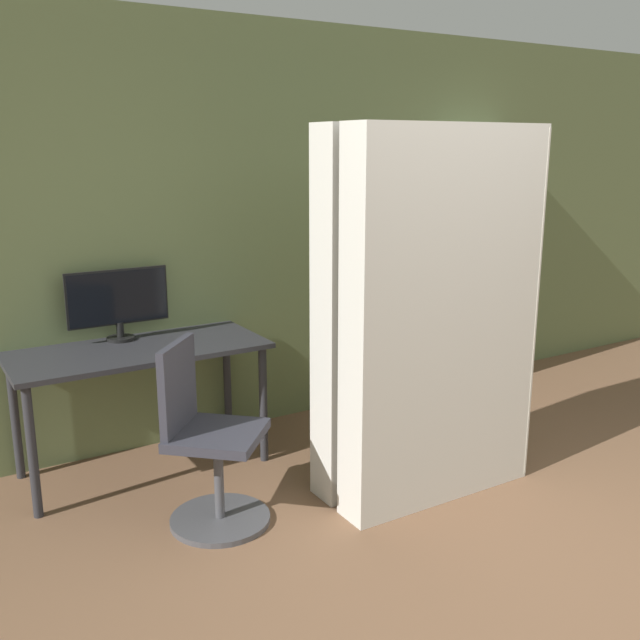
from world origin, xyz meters
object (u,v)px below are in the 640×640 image
bookshelf (461,272)px  mattress_far (411,309)px  mattress_near (444,319)px  monitor (118,300)px  office_chair (208,450)px

bookshelf → mattress_far: (-1.38, -1.10, 0.08)m
bookshelf → mattress_near: size_ratio=0.99×
monitor → mattress_far: bearing=-39.7°
mattress_far → mattress_near: bearing=-90.0°
office_chair → mattress_near: 1.41m
office_chair → bookshelf: size_ratio=0.48×
office_chair → mattress_far: 1.36m
bookshelf → mattress_far: 1.77m
monitor → mattress_near: mattress_near is taller
monitor → office_chair: size_ratio=0.63×
mattress_near → mattress_far: (0.00, 0.28, -0.00)m
mattress_near → bookshelf: bearing=45.0°
office_chair → mattress_far: (1.21, -0.10, 0.61)m
monitor → mattress_near: 1.93m
mattress_near → mattress_far: same height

